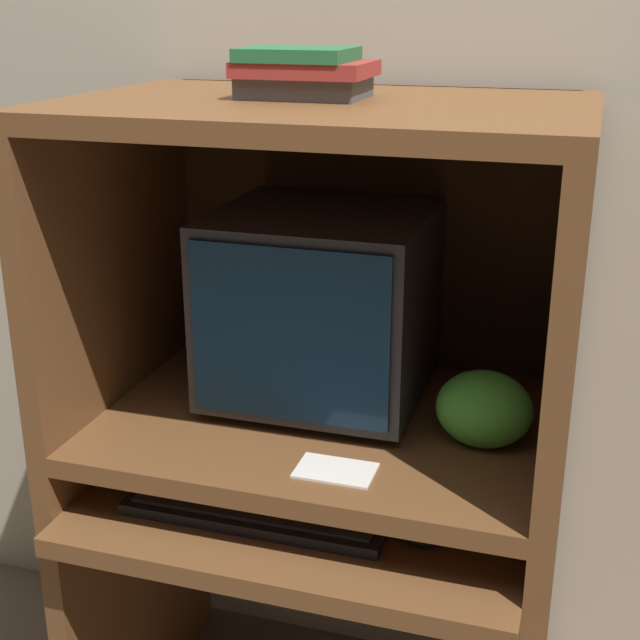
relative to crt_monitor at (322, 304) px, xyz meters
name	(u,v)px	position (x,y,z in m)	size (l,w,h in m)	color
wall_back	(377,111)	(0.03, 0.29, 0.33)	(6.00, 0.06, 2.60)	#B2A893
desk_base	(318,594)	(0.03, -0.12, -0.56)	(0.88, 0.67, 0.66)	brown
desk_monitor_shelf	(325,428)	(0.03, -0.08, -0.22)	(0.88, 0.61, 0.12)	brown
hutch_upper	(330,211)	(0.03, -0.05, 0.19)	(0.88, 0.61, 0.58)	brown
crt_monitor	(322,304)	(0.00, 0.00, 0.00)	(0.39, 0.39, 0.37)	#333338
keyboard	(258,508)	(-0.04, -0.26, -0.30)	(0.47, 0.15, 0.03)	black
mouse	(422,536)	(0.26, -0.26, -0.30)	(0.07, 0.05, 0.03)	black
snack_bag	(484,409)	(0.33, -0.11, -0.12)	(0.17, 0.13, 0.14)	green
book_stack	(303,73)	(-0.01, -0.06, 0.43)	(0.22, 0.17, 0.08)	#4C4C51
paper_card	(336,470)	(0.11, -0.28, -0.19)	(0.13, 0.08, 0.00)	white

